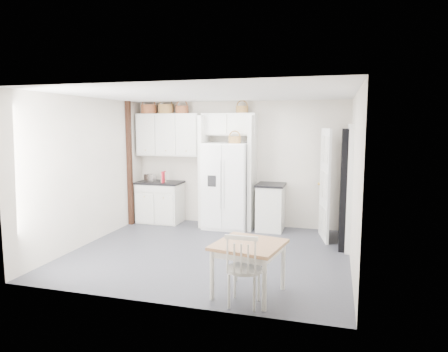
% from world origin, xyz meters
% --- Properties ---
extents(floor, '(4.50, 4.50, 0.00)m').
position_xyz_m(floor, '(0.00, 0.00, 0.00)').
color(floor, '#373840').
rests_on(floor, ground).
extents(ceiling, '(4.50, 4.50, 0.00)m').
position_xyz_m(ceiling, '(0.00, 0.00, 2.60)').
color(ceiling, white).
rests_on(ceiling, wall_back).
extents(wall_back, '(4.50, 0.00, 4.50)m').
position_xyz_m(wall_back, '(0.00, 2.00, 1.30)').
color(wall_back, beige).
rests_on(wall_back, floor).
extents(wall_left, '(0.00, 4.00, 4.00)m').
position_xyz_m(wall_left, '(-2.25, 0.00, 1.30)').
color(wall_left, beige).
rests_on(wall_left, floor).
extents(wall_right, '(0.00, 4.00, 4.00)m').
position_xyz_m(wall_right, '(2.25, 0.00, 1.30)').
color(wall_right, beige).
rests_on(wall_right, floor).
extents(refrigerator, '(0.91, 0.73, 1.75)m').
position_xyz_m(refrigerator, '(-0.15, 1.65, 0.88)').
color(refrigerator, white).
rests_on(refrigerator, floor).
extents(base_cab_left, '(0.92, 0.58, 0.85)m').
position_xyz_m(base_cab_left, '(-1.68, 1.70, 0.43)').
color(base_cab_left, silver).
rests_on(base_cab_left, floor).
extents(base_cab_right, '(0.51, 0.62, 0.90)m').
position_xyz_m(base_cab_right, '(0.74, 1.70, 0.45)').
color(base_cab_right, silver).
rests_on(base_cab_right, floor).
extents(dining_table, '(0.93, 0.93, 0.66)m').
position_xyz_m(dining_table, '(0.98, -1.45, 0.33)').
color(dining_table, brown).
rests_on(dining_table, floor).
extents(windsor_chair, '(0.43, 0.39, 0.87)m').
position_xyz_m(windsor_chair, '(0.99, -1.75, 0.43)').
color(windsor_chair, silver).
rests_on(windsor_chair, floor).
extents(counter_left, '(0.96, 0.62, 0.04)m').
position_xyz_m(counter_left, '(-1.68, 1.70, 0.87)').
color(counter_left, black).
rests_on(counter_left, base_cab_left).
extents(counter_right, '(0.55, 0.66, 0.04)m').
position_xyz_m(counter_right, '(0.74, 1.70, 0.92)').
color(counter_right, black).
rests_on(counter_right, base_cab_right).
extents(toaster, '(0.25, 0.17, 0.16)m').
position_xyz_m(toaster, '(-1.88, 1.65, 0.97)').
color(toaster, silver).
rests_on(toaster, counter_left).
extents(cookbook_red, '(0.04, 0.16, 0.24)m').
position_xyz_m(cookbook_red, '(-1.55, 1.62, 1.01)').
color(cookbook_red, red).
rests_on(cookbook_red, counter_left).
extents(cookbook_cream, '(0.06, 0.15, 0.22)m').
position_xyz_m(cookbook_cream, '(-1.55, 1.62, 1.00)').
color(cookbook_cream, '#F7EEC8').
rests_on(cookbook_cream, counter_left).
extents(basket_upper_a, '(0.34, 0.34, 0.19)m').
position_xyz_m(basket_upper_a, '(-1.96, 1.83, 2.45)').
color(basket_upper_a, maroon).
rests_on(basket_upper_a, upper_cabinet).
extents(basket_upper_b, '(0.33, 0.33, 0.19)m').
position_xyz_m(basket_upper_b, '(-1.56, 1.83, 2.45)').
color(basket_upper_b, brown).
rests_on(basket_upper_b, upper_cabinet).
extents(basket_upper_c, '(0.28, 0.28, 0.16)m').
position_xyz_m(basket_upper_c, '(-1.19, 1.83, 2.43)').
color(basket_upper_c, maroon).
rests_on(basket_upper_c, upper_cabinet).
extents(basket_bridge_b, '(0.25, 0.25, 0.14)m').
position_xyz_m(basket_bridge_b, '(0.11, 1.83, 2.42)').
color(basket_bridge_b, brown).
rests_on(basket_bridge_b, bridge_cabinet).
extents(basket_fridge_b, '(0.25, 0.25, 0.13)m').
position_xyz_m(basket_fridge_b, '(0.03, 1.55, 1.82)').
color(basket_fridge_b, brown).
rests_on(basket_fridge_b, refrigerator).
extents(upper_cabinet, '(1.40, 0.34, 0.90)m').
position_xyz_m(upper_cabinet, '(-1.50, 1.83, 1.90)').
color(upper_cabinet, silver).
rests_on(upper_cabinet, wall_back).
extents(bridge_cabinet, '(1.12, 0.34, 0.45)m').
position_xyz_m(bridge_cabinet, '(-0.15, 1.83, 2.12)').
color(bridge_cabinet, silver).
rests_on(bridge_cabinet, wall_back).
extents(fridge_panel_left, '(0.08, 0.60, 2.30)m').
position_xyz_m(fridge_panel_left, '(-0.66, 1.70, 1.15)').
color(fridge_panel_left, silver).
rests_on(fridge_panel_left, floor).
extents(fridge_panel_right, '(0.08, 0.60, 2.30)m').
position_xyz_m(fridge_panel_right, '(0.36, 1.70, 1.15)').
color(fridge_panel_right, silver).
rests_on(fridge_panel_right, floor).
extents(trim_post, '(0.09, 0.09, 2.60)m').
position_xyz_m(trim_post, '(-2.20, 1.35, 1.30)').
color(trim_post, black).
rests_on(trim_post, floor).
extents(doorway_void, '(0.18, 0.85, 2.05)m').
position_xyz_m(doorway_void, '(2.16, 1.00, 1.02)').
color(doorway_void, black).
rests_on(doorway_void, floor).
extents(door_slab, '(0.21, 0.79, 2.05)m').
position_xyz_m(door_slab, '(1.80, 1.33, 1.02)').
color(door_slab, white).
rests_on(door_slab, floor).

